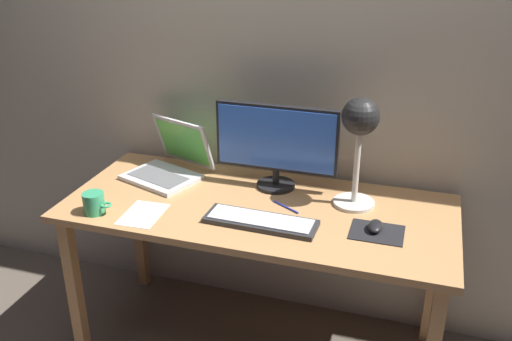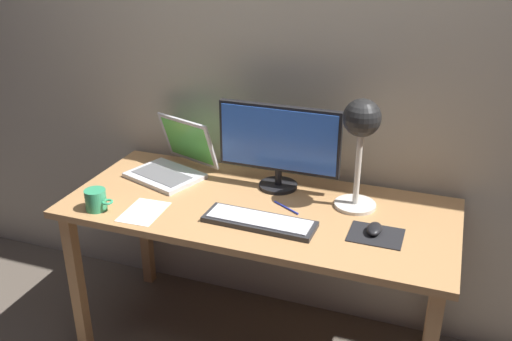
{
  "view_description": "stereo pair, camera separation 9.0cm",
  "coord_description": "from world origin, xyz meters",
  "views": [
    {
      "loc": [
        0.61,
        -1.97,
        1.82
      ],
      "look_at": [
        0.01,
        -0.05,
        0.92
      ],
      "focal_mm": 39.5,
      "sensor_mm": 36.0,
      "label": 1
    },
    {
      "loc": [
        0.69,
        -1.94,
        1.82
      ],
      "look_at": [
        0.01,
        -0.05,
        0.92
      ],
      "focal_mm": 39.5,
      "sensor_mm": 36.0,
      "label": 2
    }
  ],
  "objects": [
    {
      "name": "paper_sheet_near_mouse",
      "position": [
        -0.42,
        -0.21,
        0.74
      ],
      "size": [
        0.16,
        0.22,
        0.0
      ],
      "primitive_type": "cube",
      "rotation": [
        0.0,
        0.0,
        0.05
      ],
      "color": "white",
      "rests_on": "desk"
    },
    {
      "name": "desk",
      "position": [
        0.0,
        0.0,
        0.66
      ],
      "size": [
        1.6,
        0.7,
        0.74
      ],
      "color": "tan",
      "rests_on": "ground"
    },
    {
      "name": "mousepad",
      "position": [
        0.49,
        -0.08,
        0.74
      ],
      "size": [
        0.2,
        0.16,
        0.0
      ],
      "primitive_type": "cube",
      "color": "black",
      "rests_on": "desk"
    },
    {
      "name": "laptop",
      "position": [
        -0.47,
        0.18,
        0.81
      ],
      "size": [
        0.4,
        0.4,
        0.25
      ],
      "color": "silver",
      "rests_on": "desk"
    },
    {
      "name": "desk_lamp",
      "position": [
        0.38,
        0.13,
        1.07
      ],
      "size": [
        0.17,
        0.17,
        0.46
      ],
      "color": "beige",
      "rests_on": "desk"
    },
    {
      "name": "coffee_mug",
      "position": [
        -0.61,
        -0.26,
        0.78
      ],
      "size": [
        0.12,
        0.09,
        0.09
      ],
      "color": "#339966",
      "rests_on": "desk"
    },
    {
      "name": "pen",
      "position": [
        0.12,
        0.01,
        0.74
      ],
      "size": [
        0.12,
        0.08,
        0.01
      ],
      "primitive_type": "cylinder",
      "rotation": [
        0.0,
        1.57,
        -0.53
      ],
      "color": "#2633A5",
      "rests_on": "desk"
    },
    {
      "name": "monitor",
      "position": [
        0.02,
        0.19,
        0.95
      ],
      "size": [
        0.53,
        0.17,
        0.37
      ],
      "color": "black",
      "rests_on": "desk"
    },
    {
      "name": "back_wall",
      "position": [
        0.0,
        0.4,
        1.3
      ],
      "size": [
        4.8,
        0.06,
        2.6
      ],
      "primitive_type": "cube",
      "color": "#B2A893",
      "rests_on": "ground"
    },
    {
      "name": "mouse",
      "position": [
        0.48,
        -0.06,
        0.76
      ],
      "size": [
        0.06,
        0.1,
        0.03
      ],
      "primitive_type": "ellipsoid",
      "color": "black",
      "rests_on": "mousepad"
    },
    {
      "name": "keyboard_main",
      "position": [
        0.06,
        -0.14,
        0.75
      ],
      "size": [
        0.44,
        0.15,
        0.03
      ],
      "color": "#28282B",
      "rests_on": "desk"
    }
  ]
}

